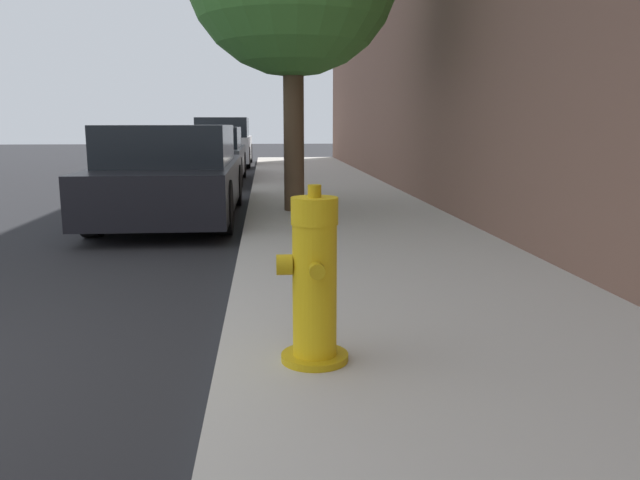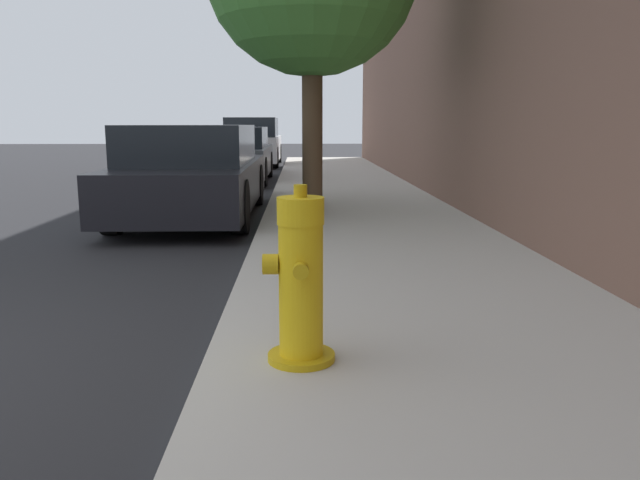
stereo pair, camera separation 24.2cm
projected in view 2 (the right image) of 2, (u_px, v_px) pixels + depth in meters
name	position (u px, v px, depth m)	size (l,w,h in m)	color
sidewalk_slab	(477.00, 386.00, 3.04)	(2.72, 40.00, 0.13)	#B7B2A8
fire_hydrant	(300.00, 282.00, 3.12)	(0.36, 0.35, 0.90)	#C39C11
parked_car_near	(194.00, 173.00, 8.81)	(1.75, 4.53, 1.31)	black
parked_car_mid	(231.00, 155.00, 14.38)	(1.75, 4.05, 1.26)	#4C5156
parked_car_far	(253.00, 143.00, 20.13)	(1.73, 4.51, 1.52)	silver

